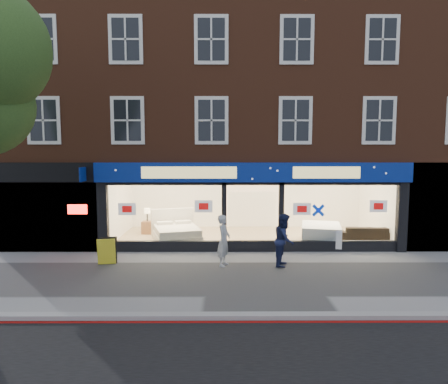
{
  "coord_description": "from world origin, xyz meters",
  "views": [
    {
      "loc": [
        -1.11,
        -11.44,
        3.72
      ],
      "look_at": [
        -1.06,
        2.5,
        2.28
      ],
      "focal_mm": 32.0,
      "sensor_mm": 36.0,
      "label": 1
    }
  ],
  "objects_px": {
    "pedestrian_grey": "(224,240)",
    "a_board": "(107,251)",
    "mattress_stack": "(321,234)",
    "sofa": "(365,234)",
    "display_bed": "(176,233)",
    "pedestrian_blue": "(284,240)"
  },
  "relations": [
    {
      "from": "a_board",
      "to": "pedestrian_blue",
      "type": "bearing_deg",
      "value": -11.79
    },
    {
      "from": "a_board",
      "to": "pedestrian_grey",
      "type": "height_order",
      "value": "pedestrian_grey"
    },
    {
      "from": "pedestrian_grey",
      "to": "pedestrian_blue",
      "type": "bearing_deg",
      "value": -71.99
    },
    {
      "from": "a_board",
      "to": "display_bed",
      "type": "bearing_deg",
      "value": 46.53
    },
    {
      "from": "mattress_stack",
      "to": "sofa",
      "type": "relative_size",
      "value": 0.99
    },
    {
      "from": "pedestrian_blue",
      "to": "mattress_stack",
      "type": "bearing_deg",
      "value": -17.75
    },
    {
      "from": "a_board",
      "to": "pedestrian_grey",
      "type": "relative_size",
      "value": 0.54
    },
    {
      "from": "display_bed",
      "to": "sofa",
      "type": "bearing_deg",
      "value": -16.78
    },
    {
      "from": "a_board",
      "to": "sofa",
      "type": "bearing_deg",
      "value": 6.79
    },
    {
      "from": "sofa",
      "to": "pedestrian_grey",
      "type": "bearing_deg",
      "value": 31.42
    },
    {
      "from": "display_bed",
      "to": "mattress_stack",
      "type": "bearing_deg",
      "value": -19.6
    },
    {
      "from": "mattress_stack",
      "to": "sofa",
      "type": "xyz_separation_m",
      "value": [
        1.83,
        0.27,
        -0.05
      ]
    },
    {
      "from": "mattress_stack",
      "to": "pedestrian_grey",
      "type": "bearing_deg",
      "value": -144.28
    },
    {
      "from": "display_bed",
      "to": "mattress_stack",
      "type": "height_order",
      "value": "display_bed"
    },
    {
      "from": "sofa",
      "to": "pedestrian_blue",
      "type": "relative_size",
      "value": 1.25
    },
    {
      "from": "a_board",
      "to": "pedestrian_blue",
      "type": "height_order",
      "value": "pedestrian_blue"
    },
    {
      "from": "sofa",
      "to": "pedestrian_grey",
      "type": "distance_m",
      "value": 6.44
    },
    {
      "from": "display_bed",
      "to": "pedestrian_grey",
      "type": "height_order",
      "value": "pedestrian_grey"
    },
    {
      "from": "pedestrian_grey",
      "to": "a_board",
      "type": "bearing_deg",
      "value": 106.06
    },
    {
      "from": "display_bed",
      "to": "pedestrian_blue",
      "type": "bearing_deg",
      "value": -55.17
    },
    {
      "from": "pedestrian_grey",
      "to": "display_bed",
      "type": "bearing_deg",
      "value": 50.09
    },
    {
      "from": "display_bed",
      "to": "pedestrian_grey",
      "type": "xyz_separation_m",
      "value": [
        1.9,
        -3.09,
        0.4
      ]
    }
  ]
}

